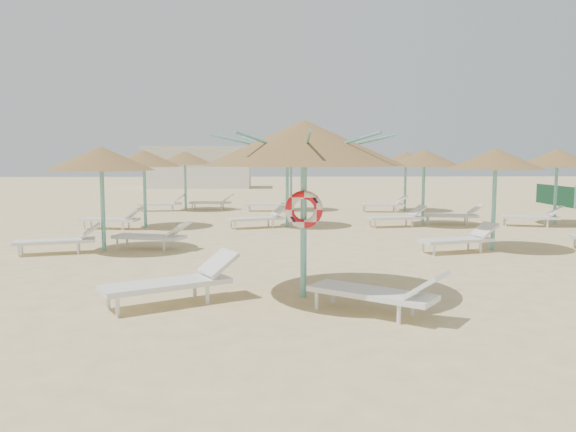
{
  "coord_description": "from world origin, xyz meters",
  "views": [
    {
      "loc": [
        -0.45,
        -9.86,
        2.42
      ],
      "look_at": [
        -0.09,
        0.8,
        1.3
      ],
      "focal_mm": 35.0,
      "sensor_mm": 36.0,
      "label": 1
    }
  ],
  "objects": [
    {
      "name": "lounger_main_b",
      "position": [
        1.24,
        -1.51,
        0.37
      ],
      "size": [
        2.08,
        1.78,
        0.77
      ],
      "rotation": [
        0.0,
        0.0,
        -0.64
      ],
      "color": "white",
      "rests_on": "ground"
    },
    {
      "name": "lounger_main_a",
      "position": [
        -2.01,
        -0.72,
        0.39
      ],
      "size": [
        2.27,
        1.7,
        0.81
      ],
      "rotation": [
        0.0,
        0.0,
        0.52
      ],
      "color": "white",
      "rests_on": "ground"
    },
    {
      "name": "service_hut",
      "position": [
        -6.0,
        35.0,
        1.64
      ],
      "size": [
        8.4,
        4.4,
        3.25
      ],
      "color": "silver",
      "rests_on": "ground"
    },
    {
      "name": "main_palapa",
      "position": [
        0.14,
        -0.34,
        2.65
      ],
      "size": [
        3.4,
        3.4,
        3.05
      ],
      "color": "#67B2AC",
      "rests_on": "ground"
    },
    {
      "name": "ground",
      "position": [
        0.0,
        0.0,
        0.0
      ],
      "size": [
        120.0,
        120.0,
        0.0
      ],
      "primitive_type": "plane",
      "color": "#E0C689",
      "rests_on": "ground"
    },
    {
      "name": "palapa_field",
      "position": [
        2.18,
        9.91,
        2.3
      ],
      "size": [
        18.04,
        13.93,
        2.71
      ],
      "color": "#67B2AC",
      "rests_on": "ground"
    }
  ]
}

